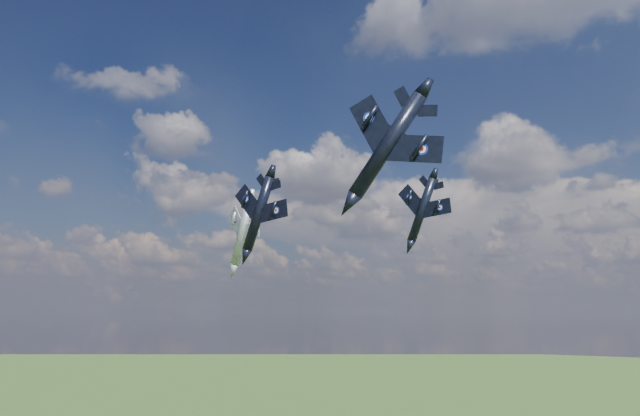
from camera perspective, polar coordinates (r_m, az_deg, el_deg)
The scene contains 4 objects.
jet_lead_navy at distance 90.96m, azimuth -5.63°, elevation -0.48°, with size 11.01×15.35×3.18m, color black, non-canonical shape.
jet_right_navy at distance 53.63m, azimuth 6.19°, elevation 5.72°, with size 9.96×13.88×2.87m, color black, non-canonical shape.
jet_high_navy at distance 103.85m, azimuth 9.32°, elevation -0.14°, with size 10.74×14.98×3.10m, color black, non-canonical shape.
jet_left_silver at distance 110.46m, azimuth -7.10°, elevation -2.24°, with size 11.82×16.49×3.41m, color #A5A6B0, non-canonical shape.
Camera 1 is at (45.96, -62.28, 67.21)m, focal length 35.00 mm.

